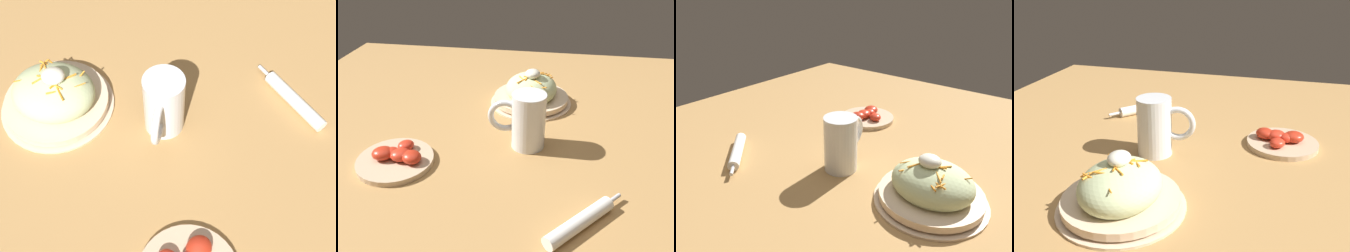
# 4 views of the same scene
# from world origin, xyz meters

# --- Properties ---
(ground_plane) EXTENTS (1.43, 1.43, 0.00)m
(ground_plane) POSITION_xyz_m (0.00, 0.00, 0.00)
(ground_plane) COLOR #B2844C
(salad_plate) EXTENTS (0.24, 0.24, 0.11)m
(salad_plate) POSITION_xyz_m (-0.24, 0.06, 0.04)
(salad_plate) COLOR beige
(salad_plate) RESTS_ON ground_plane
(beer_mug) EXTENTS (0.08, 0.14, 0.14)m
(beer_mug) POSITION_xyz_m (-0.01, 0.08, 0.06)
(beer_mug) COLOR white
(beer_mug) RESTS_ON ground_plane
(napkin_roll) EXTENTS (0.16, 0.15, 0.03)m
(napkin_roll) POSITION_xyz_m (0.24, 0.20, 0.01)
(napkin_roll) COLOR white
(napkin_roll) RESTS_ON ground_plane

